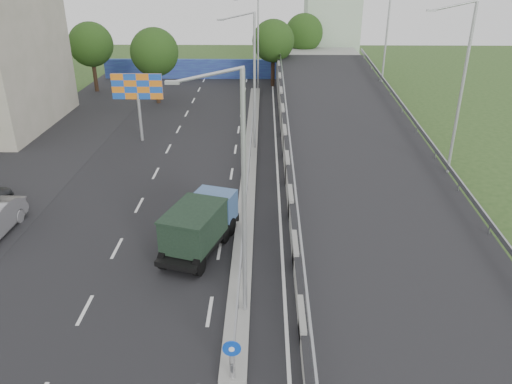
{
  "coord_description": "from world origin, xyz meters",
  "views": [
    {
      "loc": [
        1.05,
        -10.92,
        13.45
      ],
      "look_at": [
        0.63,
        13.34,
        2.2
      ],
      "focal_mm": 35.0,
      "sensor_mm": 36.0,
      "label": 1
    }
  ],
  "objects_px": {
    "lamp_post_near": "(239,187)",
    "dump_truck": "(200,224)",
    "lamp_post_far": "(256,38)",
    "church": "(331,27)",
    "sign_bollard": "(232,359)",
    "billboard": "(137,90)",
    "lamp_post_mid": "(252,75)"
  },
  "relations": [
    {
      "from": "lamp_post_near",
      "to": "lamp_post_mid",
      "type": "height_order",
      "value": "same"
    },
    {
      "from": "lamp_post_far",
      "to": "billboard",
      "type": "distance_m",
      "value": 20.24
    },
    {
      "from": "lamp_post_near",
      "to": "dump_truck",
      "type": "bearing_deg",
      "value": 113.58
    },
    {
      "from": "lamp_post_far",
      "to": "church",
      "type": "distance_m",
      "value": 17.15
    },
    {
      "from": "sign_bollard",
      "to": "church",
      "type": "relative_size",
      "value": 0.12
    },
    {
      "from": "lamp_post_far",
      "to": "lamp_post_mid",
      "type": "bearing_deg",
      "value": -90.0
    },
    {
      "from": "lamp_post_mid",
      "to": "lamp_post_far",
      "type": "relative_size",
      "value": 1.0
    },
    {
      "from": "church",
      "to": "billboard",
      "type": "distance_m",
      "value": 37.23
    },
    {
      "from": "lamp_post_mid",
      "to": "dump_truck",
      "type": "height_order",
      "value": "lamp_post_mid"
    },
    {
      "from": "lamp_post_near",
      "to": "lamp_post_far",
      "type": "relative_size",
      "value": 1.0
    },
    {
      "from": "lamp_post_near",
      "to": "dump_truck",
      "type": "distance_m",
      "value": 7.16
    },
    {
      "from": "sign_bollard",
      "to": "billboard",
      "type": "distance_m",
      "value": 27.53
    },
    {
      "from": "billboard",
      "to": "dump_truck",
      "type": "bearing_deg",
      "value": -67.84
    },
    {
      "from": "sign_bollard",
      "to": "lamp_post_far",
      "type": "xyz_separation_m",
      "value": [
        0.11,
        43.83,
        4.77
      ]
    },
    {
      "from": "lamp_post_near",
      "to": "church",
      "type": "bearing_deg",
      "value": 79.62
    },
    {
      "from": "billboard",
      "to": "lamp_post_far",
      "type": "bearing_deg",
      "value": 63.16
    },
    {
      "from": "lamp_post_mid",
      "to": "sign_bollard",
      "type": "bearing_deg",
      "value": -90.26
    },
    {
      "from": "sign_bollard",
      "to": "dump_truck",
      "type": "height_order",
      "value": "dump_truck"
    },
    {
      "from": "lamp_post_far",
      "to": "billboard",
      "type": "relative_size",
      "value": 1.83
    },
    {
      "from": "sign_bollard",
      "to": "church",
      "type": "bearing_deg",
      "value": 80.19
    },
    {
      "from": "church",
      "to": "dump_truck",
      "type": "distance_m",
      "value": 50.46
    },
    {
      "from": "dump_truck",
      "to": "lamp_post_near",
      "type": "bearing_deg",
      "value": -48.89
    },
    {
      "from": "lamp_post_mid",
      "to": "lamp_post_far",
      "type": "xyz_separation_m",
      "value": [
        0.0,
        20.0,
        0.0
      ]
    },
    {
      "from": "church",
      "to": "dump_truck",
      "type": "xyz_separation_m",
      "value": [
        -12.15,
        -48.83,
        -3.9
      ]
    },
    {
      "from": "billboard",
      "to": "lamp_post_mid",
      "type": "bearing_deg",
      "value": -12.38
    },
    {
      "from": "billboard",
      "to": "dump_truck",
      "type": "height_order",
      "value": "billboard"
    },
    {
      "from": "church",
      "to": "lamp_post_far",
      "type": "bearing_deg",
      "value": -125.24
    },
    {
      "from": "lamp_post_near",
      "to": "billboard",
      "type": "bearing_deg",
      "value": 112.49
    },
    {
      "from": "lamp_post_near",
      "to": "dump_truck",
      "type": "relative_size",
      "value": 1.64
    },
    {
      "from": "billboard",
      "to": "church",
      "type": "bearing_deg",
      "value": 59.3
    },
    {
      "from": "sign_bollard",
      "to": "lamp_post_near",
      "type": "relative_size",
      "value": 0.17
    },
    {
      "from": "church",
      "to": "lamp_post_mid",
      "type": "bearing_deg",
      "value": -106.22
    }
  ]
}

